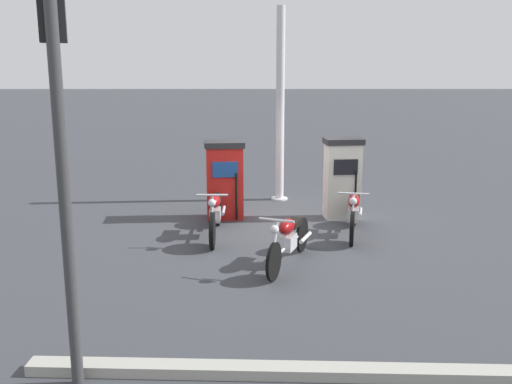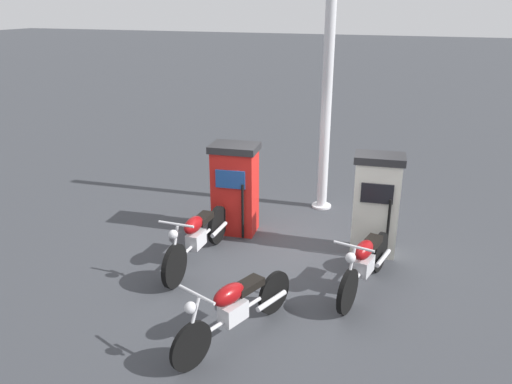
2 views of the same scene
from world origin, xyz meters
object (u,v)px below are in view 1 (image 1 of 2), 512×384
Objects in this scene: motorcycle_extra at (289,238)px; fuel_pump_far at (342,178)px; motorcycle_far_pump at (354,212)px; canopy_support_pole at (280,109)px; motorcycle_near_pump at (215,213)px; fuel_pump_near at (225,179)px; roadside_traffic_light at (59,111)px.

fuel_pump_far is at bearing 156.50° from motorcycle_extra.
canopy_support_pole is (-2.97, -1.29, 1.71)m from motorcycle_far_pump.
canopy_support_pole reaches higher than motorcycle_near_pump.
fuel_pump_near is 6.89m from roadside_traffic_light.
canopy_support_pole is at bearing 143.90° from fuel_pump_near.
motorcycle_far_pump is (-0.07, 2.63, -0.00)m from motorcycle_near_pump.
motorcycle_near_pump reaches higher than motorcycle_far_pump.
fuel_pump_far is 1.35m from motorcycle_far_pump.
canopy_support_pole reaches higher than fuel_pump_far.
motorcycle_far_pump is at bearing 144.43° from roadside_traffic_light.
canopy_support_pole is at bearing 179.45° from motorcycle_extra.
fuel_pump_far is (-0.00, 2.48, 0.03)m from fuel_pump_near.
fuel_pump_far is at bearing 36.65° from canopy_support_pole.
motorcycle_near_pump is 0.53× the size of roadside_traffic_light.
fuel_pump_near is at bearing -117.13° from motorcycle_far_pump.
fuel_pump_near is at bearing -158.38° from motorcycle_extra.
motorcycle_near_pump is 2.08m from motorcycle_extra.
motorcycle_extra is at bearing 38.54° from motorcycle_near_pump.
motorcycle_far_pump is at bearing 62.87° from fuel_pump_near.
roadside_traffic_light is at bearing -16.55° from canopy_support_pole.
fuel_pump_near reaches higher than motorcycle_extra.
motorcycle_extra is (2.98, 1.18, -0.36)m from fuel_pump_near.
motorcycle_near_pump is 1.12× the size of motorcycle_extra.
canopy_support_pole is (-1.68, 1.23, 1.34)m from fuel_pump_near.
fuel_pump_near is 3.23m from motorcycle_extra.
motorcycle_extra is at bearing -0.55° from canopy_support_pole.
motorcycle_far_pump is 0.98× the size of motorcycle_extra.
fuel_pump_near is at bearing 169.51° from roadside_traffic_light.
fuel_pump_far is at bearing -178.23° from motorcycle_far_pump.
motorcycle_extra is (2.98, -1.30, -0.39)m from fuel_pump_far.
roadside_traffic_light is at bearing -11.98° from motorcycle_near_pump.
fuel_pump_near is at bearing -90.00° from fuel_pump_far.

